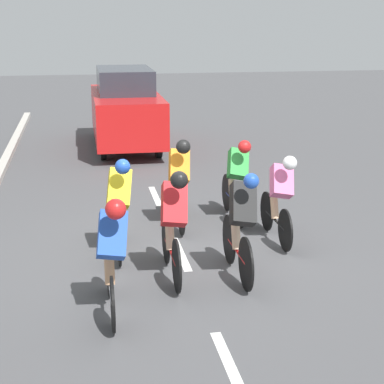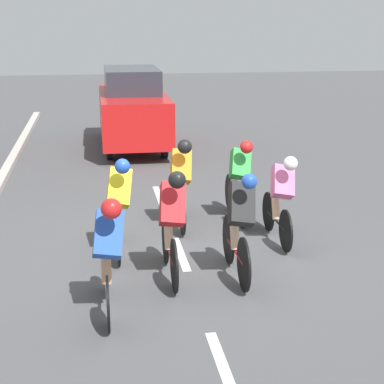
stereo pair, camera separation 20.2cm
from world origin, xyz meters
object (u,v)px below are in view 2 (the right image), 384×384
(cyclist_yellow, at_px, (119,203))
(cyclist_green, at_px, (239,178))
(cyclist_pink, at_px, (281,196))
(cyclist_black, at_px, (239,223))
(support_car, at_px, (133,108))
(cyclist_orange, at_px, (180,180))
(cyclist_red, at_px, (172,221))
(cyclist_blue, at_px, (108,250))

(cyclist_yellow, bearing_deg, cyclist_green, -147.98)
(cyclist_pink, height_order, cyclist_yellow, cyclist_yellow)
(cyclist_pink, bearing_deg, cyclist_green, -71.59)
(cyclist_black, bearing_deg, cyclist_pink, -126.26)
(cyclist_green, bearing_deg, support_car, -78.22)
(cyclist_orange, xyz_separation_m, cyclist_green, (-1.03, -0.19, -0.05))
(cyclist_green, bearing_deg, cyclist_red, 58.63)
(cyclist_pink, xyz_separation_m, cyclist_green, (0.40, -1.19, 0.01))
(cyclist_red, height_order, cyclist_black, cyclist_red)
(cyclist_orange, distance_m, cyclist_green, 1.05)
(cyclist_black, bearing_deg, cyclist_green, -102.46)
(cyclist_orange, relative_size, cyclist_yellow, 1.01)
(cyclist_yellow, bearing_deg, cyclist_red, 121.98)
(cyclist_orange, height_order, cyclist_green, cyclist_orange)
(cyclist_pink, distance_m, cyclist_orange, 1.75)
(cyclist_pink, height_order, cyclist_orange, cyclist_orange)
(cyclist_pink, bearing_deg, cyclist_red, 32.45)
(cyclist_yellow, height_order, support_car, support_car)
(cyclist_orange, distance_m, cyclist_yellow, 1.54)
(cyclist_black, xyz_separation_m, support_car, (0.84, -9.14, 0.27))
(cyclist_orange, distance_m, cyclist_black, 2.34)
(cyclist_green, relative_size, cyclist_black, 0.99)
(cyclist_pink, xyz_separation_m, cyclist_orange, (1.43, -1.01, 0.06))
(cyclist_yellow, relative_size, cyclist_black, 1.01)
(cyclist_blue, height_order, cyclist_yellow, same)
(cyclist_pink, height_order, cyclist_blue, cyclist_blue)
(cyclist_yellow, xyz_separation_m, cyclist_green, (-2.09, -1.31, -0.03))
(cyclist_blue, bearing_deg, cyclist_green, -124.71)
(cyclist_green, relative_size, support_car, 0.36)
(cyclist_pink, relative_size, cyclist_red, 0.94)
(cyclist_pink, bearing_deg, support_car, -77.19)
(cyclist_orange, height_order, support_car, support_car)
(cyclist_orange, xyz_separation_m, support_car, (0.36, -6.85, 0.24))
(cyclist_green, bearing_deg, cyclist_orange, 10.26)
(cyclist_yellow, bearing_deg, cyclist_black, 142.85)
(cyclist_blue, bearing_deg, cyclist_red, -131.91)
(cyclist_blue, xyz_separation_m, cyclist_orange, (-1.26, -3.13, 0.00))
(cyclist_red, xyz_separation_m, cyclist_yellow, (0.66, -1.05, -0.02))
(cyclist_yellow, bearing_deg, cyclist_blue, 84.21)
(cyclist_blue, bearing_deg, cyclist_yellow, -95.79)
(cyclist_blue, bearing_deg, cyclist_pink, -141.75)
(cyclist_orange, height_order, cyclist_black, cyclist_orange)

